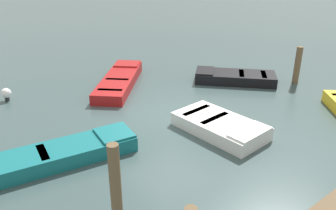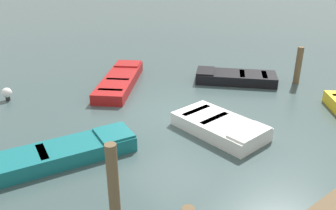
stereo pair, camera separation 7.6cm
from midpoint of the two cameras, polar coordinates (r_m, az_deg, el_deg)
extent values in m
plane|color=#384C4C|center=(11.57, -0.19, -1.59)|extent=(80.00, 80.00, 0.00)
cube|color=silver|center=(10.50, 8.28, -3.44)|extent=(1.49, 2.76, 0.40)
cube|color=#334772|center=(10.44, 8.32, -2.76)|extent=(1.16, 2.35, 0.04)
cube|color=silver|center=(9.83, 13.13, -4.33)|extent=(1.32, 0.62, 0.06)
cube|color=navy|center=(10.54, 7.48, -2.19)|extent=(1.14, 0.21, 0.04)
cube|color=navy|center=(10.99, 4.51, -0.92)|extent=(1.14, 0.21, 0.04)
cube|color=#14666B|center=(9.42, -18.14, -7.90)|extent=(4.24, 1.96, 0.40)
cube|color=beige|center=(9.35, -18.25, -7.17)|extent=(3.59, 1.59, 0.04)
cube|color=#14666B|center=(9.65, -9.05, -4.54)|extent=(1.10, 1.15, 0.06)
cube|color=#9B9789|center=(9.29, -20.13, -7.37)|extent=(0.38, 0.86, 0.04)
cube|color=maroon|center=(14.16, -8.17, 3.91)|extent=(3.89, 3.68, 0.40)
cube|color=black|center=(14.12, -8.21, 4.44)|extent=(3.25, 3.07, 0.04)
cube|color=maroon|center=(15.60, -6.87, 6.75)|extent=(1.39, 1.40, 0.06)
cube|color=black|center=(13.81, -8.51, 4.17)|extent=(0.76, 0.81, 0.04)
cube|color=black|center=(12.77, -9.69, 2.42)|extent=(0.76, 0.81, 0.04)
cube|color=black|center=(14.71, 10.84, 4.48)|extent=(3.01, 3.32, 0.40)
cube|color=gray|center=(14.66, 10.88, 5.00)|extent=(2.49, 2.77, 0.04)
cube|color=black|center=(14.64, 5.94, 5.64)|extent=(1.33, 1.27, 0.06)
cube|color=#776E5D|center=(14.66, 11.85, 5.08)|extent=(0.89, 0.77, 0.04)
cube|color=#776E5D|center=(14.74, 15.32, 4.83)|extent=(0.89, 0.77, 0.04)
cylinder|color=brown|center=(15.12, 20.38, 6.16)|extent=(0.25, 0.25, 1.52)
cylinder|color=brown|center=(6.49, -8.87, -14.14)|extent=(0.21, 0.21, 2.01)
cylinder|color=#262626|center=(13.94, -25.06, 0.87)|extent=(0.16, 0.16, 0.12)
sphere|color=white|center=(13.86, -25.23, 1.79)|extent=(0.36, 0.36, 0.36)
camera|label=1|loc=(0.04, -90.19, -0.08)|focal=37.07mm
camera|label=2|loc=(0.04, 89.81, 0.08)|focal=37.07mm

